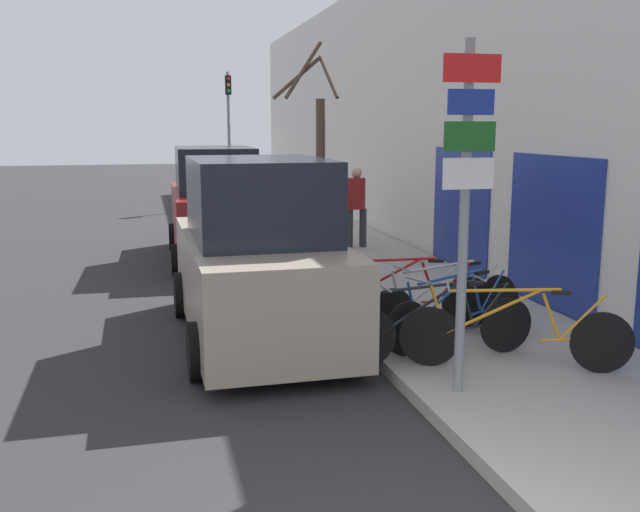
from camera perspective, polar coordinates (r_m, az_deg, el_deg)
name	(u,v)px	position (r m, az deg, el deg)	size (l,w,h in m)	color
ground_plane	(227,264)	(14.92, -7.41, -0.68)	(80.00, 80.00, 0.00)	#28282B
sidewalk_curb	(317,236)	(18.07, -0.22, 1.59)	(3.20, 32.00, 0.15)	#9E9B93
building_facade	(386,110)	(18.26, 5.29, 11.57)	(0.23, 32.00, 6.50)	silver
signpost	(465,197)	(7.14, 11.56, 4.62)	(0.59, 0.12, 3.51)	gray
bicycle_0	(515,334)	(8.27, 15.33, -6.06)	(2.41, 0.96, 0.95)	black
bicycle_1	(439,326)	(8.44, 9.52, -5.57)	(2.44, 0.44, 0.93)	black
bicycle_2	(457,313)	(9.07, 10.90, -4.53)	(2.18, 0.87, 0.91)	black
bicycle_3	(446,302)	(9.59, 10.05, -3.64)	(2.35, 0.70, 0.93)	black
bicycle_4	(401,298)	(9.65, 6.51, -3.35)	(2.43, 0.77, 0.98)	black
parked_car_0	(258,260)	(9.47, -4.95, -0.32)	(2.12, 4.55, 2.43)	gray
parked_car_1	(215,210)	(15.31, -8.39, 3.69)	(2.00, 4.79, 2.40)	maroon
pedestrian_near	(356,201)	(15.92, 2.93, 4.39)	(0.46, 0.40, 1.78)	#333338
street_tree	(319,177)	(12.25, -0.08, 6.35)	(1.00, 0.66, 4.07)	#4C3828
traffic_light	(229,120)	(25.28, -7.31, 10.76)	(0.20, 0.30, 4.50)	gray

